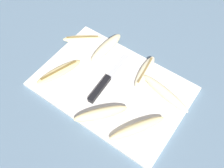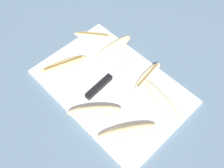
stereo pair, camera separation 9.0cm
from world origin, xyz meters
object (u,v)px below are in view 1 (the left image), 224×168
(banana_spotted_left, at_px, (59,72))
(banana_cream_curved, at_px, (106,47))
(banana_bright_far, at_px, (145,71))
(banana_soft_right, at_px, (83,39))
(banana_pale_long, at_px, (165,93))
(banana_ripe_center, at_px, (101,114))
(banana_mellow_near, at_px, (137,128))
(knife, at_px, (103,85))

(banana_spotted_left, bearing_deg, banana_cream_curved, 68.45)
(banana_bright_far, height_order, banana_soft_right, same)
(banana_pale_long, height_order, banana_ripe_center, banana_ripe_center)
(banana_pale_long, xyz_separation_m, banana_ripe_center, (-0.13, -0.19, 0.00))
(banana_mellow_near, bearing_deg, knife, 159.18)
(banana_pale_long, distance_m, banana_cream_curved, 0.28)
(knife, xyz_separation_m, banana_bright_far, (0.09, 0.13, 0.00))
(banana_spotted_left, xyz_separation_m, banana_ripe_center, (0.22, -0.05, 0.01))
(banana_bright_far, bearing_deg, banana_pale_long, -22.20)
(knife, distance_m, banana_mellow_near, 0.20)
(banana_cream_curved, xyz_separation_m, banana_ripe_center, (0.15, -0.23, 0.00))
(banana_pale_long, height_order, banana_mellow_near, same)
(banana_cream_curved, distance_m, banana_mellow_near, 0.34)
(banana_spotted_left, bearing_deg, banana_soft_right, 101.18)
(banana_cream_curved, bearing_deg, banana_soft_right, -174.32)
(banana_spotted_left, xyz_separation_m, banana_soft_right, (-0.03, 0.17, -0.00))
(banana_pale_long, relative_size, banana_bright_far, 1.28)
(knife, bearing_deg, banana_pale_long, 21.44)
(banana_spotted_left, bearing_deg, banana_pale_long, 21.41)
(banana_soft_right, bearing_deg, banana_ripe_center, -40.87)
(banana_cream_curved, bearing_deg, knife, -57.78)
(banana_cream_curved, xyz_separation_m, banana_spotted_left, (-0.07, -0.18, -0.01))
(banana_soft_right, bearing_deg, banana_pale_long, -5.33)
(banana_cream_curved, distance_m, banana_ripe_center, 0.28)
(knife, bearing_deg, banana_spotted_left, -167.62)
(banana_pale_long, bearing_deg, banana_cream_curved, 170.50)
(knife, relative_size, banana_spotted_left, 1.34)
(banana_spotted_left, distance_m, banana_mellow_near, 0.35)
(knife, bearing_deg, banana_cream_curved, 118.27)
(banana_pale_long, xyz_separation_m, banana_bright_far, (-0.10, 0.04, -0.01))
(knife, relative_size, banana_mellow_near, 1.38)
(banana_cream_curved, bearing_deg, banana_ripe_center, -57.10)
(knife, height_order, banana_ripe_center, banana_ripe_center)
(banana_cream_curved, height_order, banana_spotted_left, banana_cream_curved)
(banana_pale_long, xyz_separation_m, banana_mellow_near, (-0.01, -0.16, 0.00))
(banana_pale_long, distance_m, banana_soft_right, 0.39)
(banana_cream_curved, height_order, banana_mellow_near, banana_cream_curved)
(banana_bright_far, bearing_deg, banana_ripe_center, -95.76)
(knife, height_order, banana_soft_right, banana_soft_right)
(banana_spotted_left, height_order, banana_bright_far, same)
(knife, distance_m, banana_pale_long, 0.21)
(banana_cream_curved, distance_m, banana_spotted_left, 0.20)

